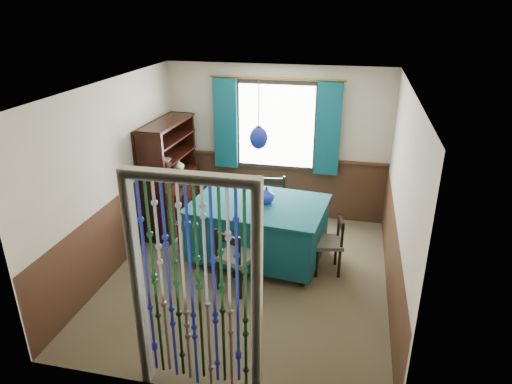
% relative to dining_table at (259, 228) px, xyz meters
% --- Properties ---
extents(floor, '(4.00, 4.00, 0.00)m').
position_rel_dining_table_xyz_m(floor, '(-0.03, -0.47, -0.49)').
color(floor, brown).
rests_on(floor, ground).
extents(ceiling, '(4.00, 4.00, 0.00)m').
position_rel_dining_table_xyz_m(ceiling, '(-0.03, -0.47, 2.01)').
color(ceiling, silver).
rests_on(ceiling, ground).
extents(wall_back, '(3.60, 0.00, 3.60)m').
position_rel_dining_table_xyz_m(wall_back, '(-0.03, 1.53, 0.76)').
color(wall_back, beige).
rests_on(wall_back, ground).
extents(wall_front, '(3.60, 0.00, 3.60)m').
position_rel_dining_table_xyz_m(wall_front, '(-0.03, -2.47, 0.76)').
color(wall_front, beige).
rests_on(wall_front, ground).
extents(wall_left, '(0.00, 4.00, 4.00)m').
position_rel_dining_table_xyz_m(wall_left, '(-1.83, -0.47, 0.76)').
color(wall_left, beige).
rests_on(wall_left, ground).
extents(wall_right, '(0.00, 4.00, 4.00)m').
position_rel_dining_table_xyz_m(wall_right, '(1.77, -0.47, 0.76)').
color(wall_right, beige).
rests_on(wall_right, ground).
extents(wainscot_back, '(3.60, 0.00, 3.60)m').
position_rel_dining_table_xyz_m(wainscot_back, '(-0.03, 1.52, 0.01)').
color(wainscot_back, '#402618').
rests_on(wainscot_back, ground).
extents(wainscot_front, '(3.60, 0.00, 3.60)m').
position_rel_dining_table_xyz_m(wainscot_front, '(-0.03, -2.45, 0.01)').
color(wainscot_front, '#402618').
rests_on(wainscot_front, ground).
extents(wainscot_left, '(0.00, 4.00, 4.00)m').
position_rel_dining_table_xyz_m(wainscot_left, '(-1.82, -0.47, 0.01)').
color(wainscot_left, '#402618').
rests_on(wainscot_left, ground).
extents(wainscot_right, '(0.00, 4.00, 4.00)m').
position_rel_dining_table_xyz_m(wainscot_right, '(1.75, -0.47, 0.01)').
color(wainscot_right, '#402618').
rests_on(wainscot_right, ground).
extents(window, '(1.32, 0.12, 1.42)m').
position_rel_dining_table_xyz_m(window, '(-0.03, 1.48, 1.06)').
color(window, black).
rests_on(window, wall_back).
extents(doorway, '(1.16, 0.12, 2.18)m').
position_rel_dining_table_xyz_m(doorway, '(-0.03, -2.41, 0.56)').
color(doorway, silver).
rests_on(doorway, ground).
extents(dining_table, '(1.90, 1.41, 0.86)m').
position_rel_dining_table_xyz_m(dining_table, '(0.00, 0.00, 0.00)').
color(dining_table, '#104552').
rests_on(dining_table, floor).
extents(chair_near, '(0.55, 0.54, 0.86)m').
position_rel_dining_table_xyz_m(chair_near, '(-0.12, -0.78, -0.03)').
color(chair_near, black).
rests_on(chair_near, floor).
extents(chair_far, '(0.51, 0.49, 0.92)m').
position_rel_dining_table_xyz_m(chair_far, '(0.03, 0.74, -0.00)').
color(chair_far, black).
rests_on(chair_far, floor).
extents(chair_left, '(0.48, 0.50, 0.90)m').
position_rel_dining_table_xyz_m(chair_left, '(-1.03, 0.12, -0.01)').
color(chair_left, black).
rests_on(chair_left, floor).
extents(chair_right, '(0.45, 0.46, 0.80)m').
position_rel_dining_table_xyz_m(chair_right, '(0.98, -0.10, -0.06)').
color(chair_right, black).
rests_on(chair_right, floor).
extents(sideboard, '(0.50, 1.33, 1.72)m').
position_rel_dining_table_xyz_m(sideboard, '(-1.59, 0.73, 0.11)').
color(sideboard, black).
rests_on(sideboard, floor).
extents(pendant_lamp, '(0.23, 0.23, 0.87)m').
position_rel_dining_table_xyz_m(pendant_lamp, '(0.00, 0.00, 1.29)').
color(pendant_lamp, olive).
rests_on(pendant_lamp, ceiling).
extents(vase_table, '(0.20, 0.20, 0.21)m').
position_rel_dining_table_xyz_m(vase_table, '(0.10, 0.04, 0.47)').
color(vase_table, '#152595').
rests_on(vase_table, dining_table).
extents(bowl_shelf, '(0.21, 0.21, 0.05)m').
position_rel_dining_table_xyz_m(bowl_shelf, '(-1.53, 0.48, 0.71)').
color(bowl_shelf, beige).
rests_on(bowl_shelf, sideboard).
extents(vase_sideboard, '(0.24, 0.24, 0.20)m').
position_rel_dining_table_xyz_m(vase_sideboard, '(-1.53, 0.99, 0.47)').
color(vase_sideboard, beige).
rests_on(vase_sideboard, sideboard).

